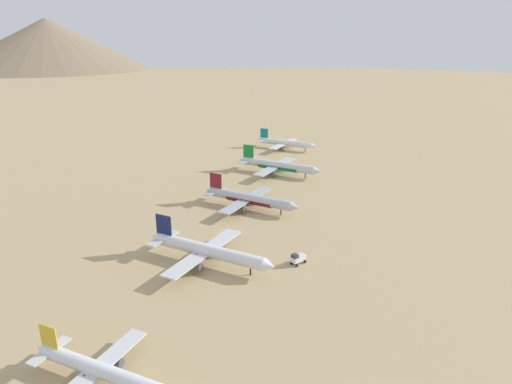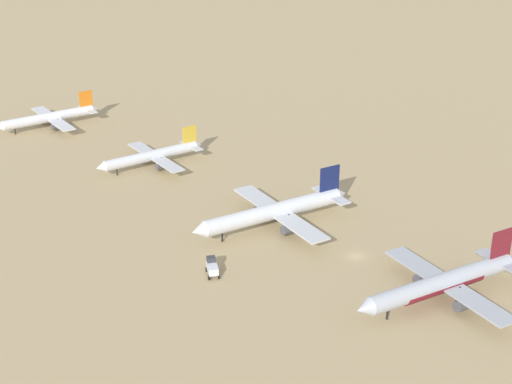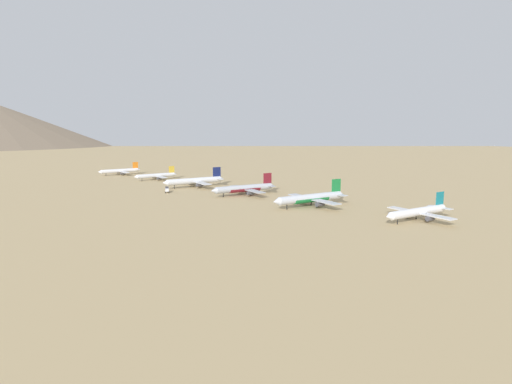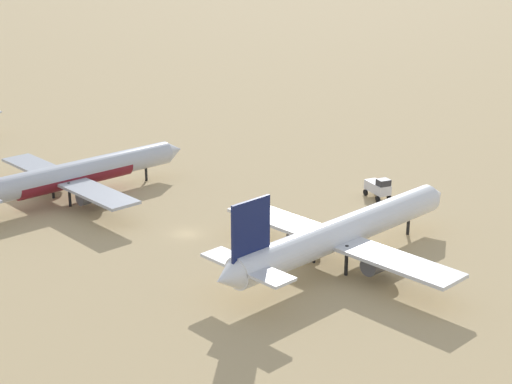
{
  "view_description": "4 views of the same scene",
  "coord_description": "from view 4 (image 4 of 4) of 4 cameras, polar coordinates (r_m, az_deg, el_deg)",
  "views": [
    {
      "loc": [
        81.84,
        -136.19,
        71.12
      ],
      "look_at": [
        -4.18,
        35.01,
        4.58
      ],
      "focal_mm": 32.05,
      "sensor_mm": 36.0,
      "label": 1
    },
    {
      "loc": [
        112.33,
        131.29,
        92.84
      ],
      "look_at": [
        6.24,
        -36.02,
        5.39
      ],
      "focal_mm": 55.31,
      "sensor_mm": 36.0,
      "label": 2
    },
    {
      "loc": [
        131.64,
        244.28,
        41.79
      ],
      "look_at": [
        -3.07,
        39.09,
        3.78
      ],
      "focal_mm": 28.75,
      "sensor_mm": 36.0,
      "label": 3
    },
    {
      "loc": [
        -72.87,
        -87.17,
        45.27
      ],
      "look_at": [
        10.62,
        -4.64,
        5.34
      ],
      "focal_mm": 55.44,
      "sensor_mm": 36.0,
      "label": 4
    }
  ],
  "objects": [
    {
      "name": "parked_jet_3",
      "position": [
        139.24,
        -13.12,
        1.21
      ],
      "size": [
        45.92,
        37.28,
        13.25
      ],
      "color": "#B2B7C1",
      "rests_on": "ground"
    },
    {
      "name": "ground_plane",
      "position": [
        122.31,
        -5.05,
        -3.02
      ],
      "size": [
        1800.0,
        1800.0,
        0.0
      ],
      "primitive_type": "plane",
      "color": "tan"
    },
    {
      "name": "service_truck",
      "position": [
        138.28,
        8.83,
        0.35
      ],
      "size": [
        4.28,
        5.68,
        3.9
      ],
      "color": "silver",
      "rests_on": "ground"
    },
    {
      "name": "parked_jet_2",
      "position": [
        110.19,
        6.18,
        -2.98
      ],
      "size": [
        47.54,
        38.54,
        13.73
      ],
      "color": "silver",
      "rests_on": "ground"
    }
  ]
}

